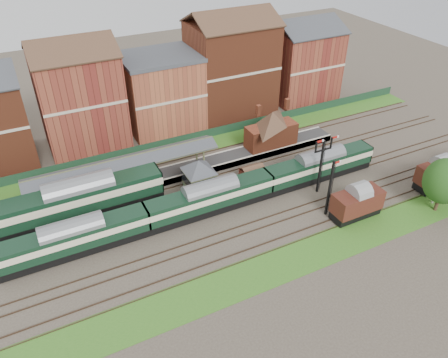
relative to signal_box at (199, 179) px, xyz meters
name	(u,v)px	position (x,y,z in m)	size (l,w,h in m)	color
ground	(231,205)	(3.00, -3.25, -3.19)	(160.00, 160.00, 0.00)	#473D33
grass_back	(184,150)	(3.00, 12.75, -3.16)	(90.00, 4.50, 0.06)	#2D6619
grass_front	(281,265)	(3.00, -15.25, -3.16)	(90.00, 5.00, 0.06)	#2D6619
fence	(180,140)	(3.00, 14.75, -2.44)	(90.00, 0.12, 1.50)	#193823
platform	(169,175)	(-2.00, 6.50, -2.69)	(55.00, 3.40, 1.00)	#2D2D2D
signal_box	(199,179)	(0.00, 0.00, 0.00)	(5.40, 5.40, 6.00)	#526649
brick_hut	(252,176)	(8.00, 0.00, -2.00)	(3.20, 2.64, 2.94)	maroon
station_building	(271,128)	(15.00, 6.50, 0.76)	(8.10, 8.10, 5.90)	brown
canopy	(124,161)	(-8.00, 6.50, 1.39)	(26.00, 3.89, 4.08)	brown
semaphore_bracket	(321,163)	(15.04, -5.75, 1.44)	(3.60, 0.25, 8.18)	black
semaphore_siding	(330,188)	(13.02, -10.25, 0.96)	(1.23, 0.25, 8.00)	black
yard_lamp	(440,178)	(27.00, -14.75, 0.79)	(2.60, 0.22, 7.00)	beige
town_backdrop	(160,88)	(2.82, 21.75, 3.81)	(69.00, 10.00, 16.00)	brown
dmu_train	(211,198)	(0.10, -3.25, -0.91)	(50.62, 2.66, 3.89)	black
platform_railcar	(81,198)	(-14.57, 3.25, -0.46)	(20.43, 3.22, 4.71)	black
goods_van_a	(357,203)	(15.99, -12.25, -0.99)	(6.41, 2.78, 3.89)	black
goods_van_b	(439,174)	(30.34, -12.25, -0.97)	(6.46, 2.80, 3.92)	black
tree_far	(445,181)	(26.17, -15.96, 1.38)	(5.18, 5.18, 7.56)	#382619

